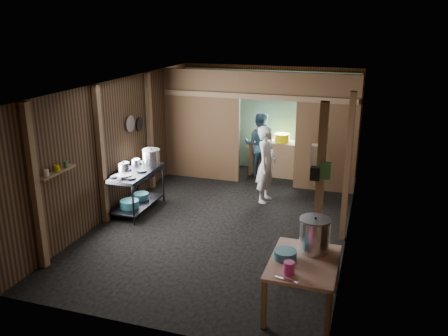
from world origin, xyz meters
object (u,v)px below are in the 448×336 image
(gas_range, at_px, (135,191))
(stock_pot, at_px, (315,236))
(cook, at_px, (266,164))
(pink_bucket, at_px, (289,268))
(stove_pot_large, at_px, (151,158))
(prep_table, at_px, (303,285))
(yellow_tub, at_px, (282,138))

(gas_range, xyz_separation_m, stock_pot, (3.79, -2.02, 0.52))
(cook, bearing_deg, pink_bucket, -157.11)
(stove_pot_large, height_order, stock_pot, stock_pot)
(prep_table, height_order, pink_bucket, pink_bucket)
(prep_table, height_order, stove_pot_large, stove_pot_large)
(gas_range, bearing_deg, stock_pot, -28.06)
(cook, bearing_deg, stock_pot, -150.71)
(pink_bucket, bearing_deg, gas_range, 142.73)
(stove_pot_large, bearing_deg, cook, 21.70)
(yellow_tub, bearing_deg, gas_range, -127.00)
(gas_range, distance_m, pink_bucket, 4.52)
(stove_pot_large, height_order, yellow_tub, stove_pot_large)
(prep_table, bearing_deg, stove_pot_large, 141.85)
(yellow_tub, bearing_deg, stove_pot_large, -129.16)
(yellow_tub, relative_size, cook, 0.22)
(stock_pot, bearing_deg, cook, 113.19)
(pink_bucket, xyz_separation_m, yellow_tub, (-1.25, 5.83, 0.16))
(pink_bucket, xyz_separation_m, cook, (-1.22, 4.04, 0.02))
(stove_pot_large, bearing_deg, stock_pot, -34.20)
(gas_range, xyz_separation_m, prep_table, (3.71, -2.34, -0.07))
(prep_table, height_order, stock_pot, stock_pot)
(prep_table, distance_m, yellow_tub, 5.64)
(stove_pot_large, xyz_separation_m, yellow_tub, (2.17, 2.66, -0.05))
(stock_pot, relative_size, yellow_tub, 1.37)
(yellow_tub, distance_m, cook, 1.79)
(pink_bucket, bearing_deg, stock_pot, 73.40)
(prep_table, xyz_separation_m, stock_pot, (0.08, 0.32, 0.58))
(cook, bearing_deg, stove_pot_large, 117.80)
(gas_range, relative_size, cook, 0.88)
(prep_table, distance_m, stock_pot, 0.67)
(stock_pot, distance_m, yellow_tub, 5.32)
(gas_range, bearing_deg, prep_table, -32.25)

